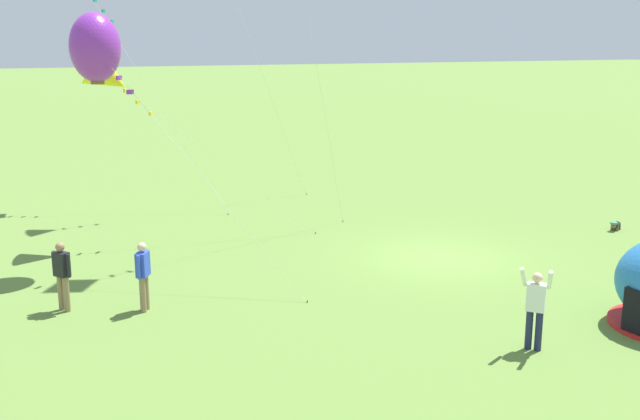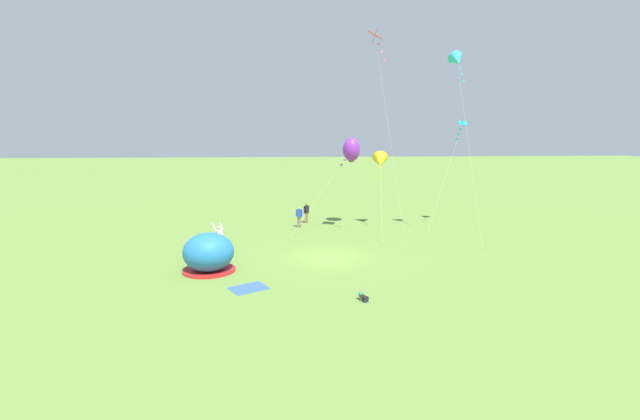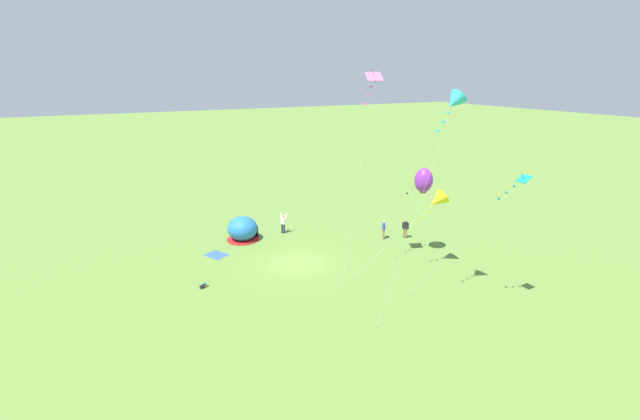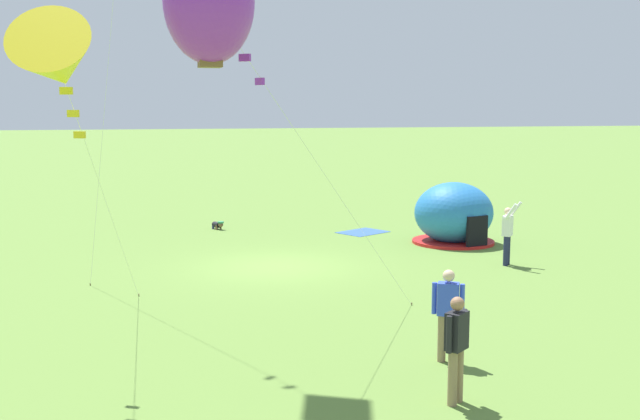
# 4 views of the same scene
# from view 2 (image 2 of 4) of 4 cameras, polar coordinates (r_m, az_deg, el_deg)

# --- Properties ---
(ground_plane) EXTENTS (300.00, 300.00, 0.00)m
(ground_plane) POSITION_cam_2_polar(r_m,az_deg,el_deg) (26.07, 1.06, -6.25)
(ground_plane) COLOR olive
(popup_tent) EXTENTS (2.81, 2.81, 2.10)m
(popup_tent) POSITION_cam_2_polar(r_m,az_deg,el_deg) (23.81, -14.63, -5.59)
(popup_tent) COLOR #2672BF
(popup_tent) RESTS_ON ground
(picnic_blanket) EXTENTS (2.11, 1.95, 0.01)m
(picnic_blanket) POSITION_cam_2_polar(r_m,az_deg,el_deg) (21.04, -9.49, -10.23)
(picnic_blanket) COLOR #3359A5
(picnic_blanket) RESTS_ON ground
(toddler_crawling) EXTENTS (0.42, 0.54, 0.32)m
(toddler_crawling) POSITION_cam_2_polar(r_m,az_deg,el_deg) (19.27, 5.79, -11.47)
(toddler_crawling) COLOR black
(toddler_crawling) RESTS_ON ground
(person_arms_raised) EXTENTS (0.70, 0.70, 1.89)m
(person_arms_raised) POSITION_cam_2_polar(r_m,az_deg,el_deg) (27.44, -13.27, -3.56)
(person_arms_raised) COLOR #1E2347
(person_arms_raised) RESTS_ON ground
(person_with_toddler) EXTENTS (0.49, 0.42, 1.72)m
(person_with_toddler) POSITION_cam_2_polar(r_m,az_deg,el_deg) (36.29, -1.82, -0.23)
(person_with_toddler) COLOR #8C7251
(person_with_toddler) RESTS_ON ground
(person_strolling) EXTENTS (0.52, 0.40, 1.72)m
(person_strolling) POSITION_cam_2_polar(r_m,az_deg,el_deg) (34.46, -2.79, -0.76)
(person_strolling) COLOR #8C7251
(person_strolling) RESTS_ON ground
(kite_teal) EXTENTS (4.59, 4.57, 8.62)m
(kite_teal) POSITION_cam_2_polar(r_m,az_deg,el_deg) (36.60, 18.28, 10.29)
(kite_teal) COLOR silver
(kite_teal) RESTS_ON ground
(kite_yellow) EXTENTS (2.06, 7.25, 6.13)m
(kite_yellow) POSITION_cam_2_polar(r_m,az_deg,el_deg) (34.77, 8.03, 6.45)
(kite_yellow) COLOR silver
(kite_yellow) RESTS_ON ground
(kite_pink) EXTENTS (2.22, 3.77, 14.26)m
(kite_pink) POSITION_cam_2_polar(r_m,az_deg,el_deg) (30.33, 7.53, 21.49)
(kite_pink) COLOR silver
(kite_pink) RESTS_ON ground
(kite_purple) EXTENTS (5.90, 4.98, 7.17)m
(kite_purple) POSITION_cam_2_polar(r_m,az_deg,el_deg) (34.81, 4.21, 8.02)
(kite_purple) COLOR silver
(kite_purple) RESTS_ON ground
(kite_cyan) EXTENTS (1.13, 5.38, 13.18)m
(kite_cyan) POSITION_cam_2_polar(r_m,az_deg,el_deg) (33.17, 17.80, 18.47)
(kite_cyan) COLOR silver
(kite_cyan) RESTS_ON ground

